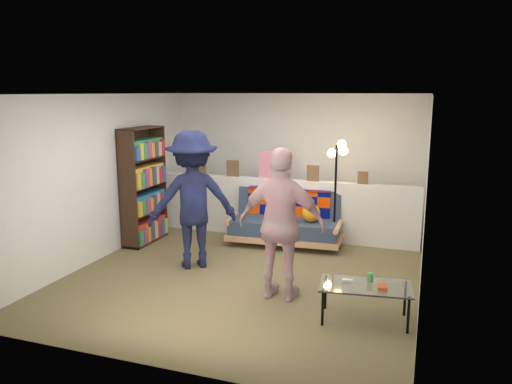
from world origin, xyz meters
TOP-DOWN VIEW (x-y plane):
  - ground at (0.00, 0.00)m, footprint 5.00×5.00m
  - room_shell at (0.00, 0.47)m, footprint 4.60×5.05m
  - half_wall_ledge at (0.00, 1.80)m, footprint 4.45×0.15m
  - ledge_decor at (-0.23, 1.78)m, footprint 2.97×0.02m
  - futon_sofa at (0.16, 1.47)m, footprint 1.85×0.97m
  - bookshelf at (-2.08, 0.83)m, footprint 0.31×0.94m
  - coffee_table at (1.71, -0.94)m, footprint 1.02×0.65m
  - floor_lamp at (0.94, 1.53)m, footprint 0.34×0.32m
  - person_left at (-0.80, 0.03)m, footprint 1.42×1.28m
  - person_right at (0.68, -0.65)m, footprint 1.07×0.48m

SIDE VIEW (x-z plane):
  - ground at x=0.00m, z-range 0.00..0.00m
  - futon_sofa at x=0.16m, z-range -0.03..0.75m
  - coffee_table at x=1.71m, z-range 0.13..0.63m
  - half_wall_ledge at x=0.00m, z-range 0.00..1.00m
  - bookshelf at x=-2.08m, z-range -0.06..1.81m
  - person_right at x=0.68m, z-range 0.00..1.81m
  - person_left at x=-0.80m, z-range 0.00..1.91m
  - ledge_decor at x=-0.23m, z-range 0.95..1.40m
  - floor_lamp at x=0.94m, z-range 0.36..2.06m
  - room_shell at x=0.00m, z-range 0.45..2.90m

